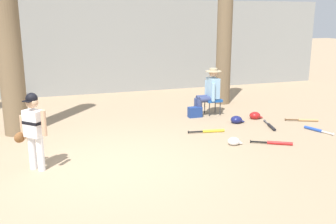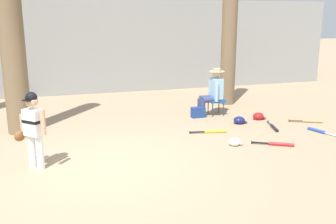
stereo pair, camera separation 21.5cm
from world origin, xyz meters
TOP-DOWN VIEW (x-y plane):
  - ground_plane at (0.00, 0.00)m, footprint 60.00×60.00m
  - concrete_back_wall at (0.00, 6.55)m, footprint 18.00×0.36m
  - tree_near_player at (-1.57, 2.54)m, footprint 0.81×0.81m
  - tree_behind_spectator at (3.98, 3.84)m, footprint 0.60×0.60m
  - young_ballplayer at (-1.18, 0.29)m, footprint 0.57×0.45m
  - folding_stool at (3.15, 2.73)m, footprint 0.40×0.40m
  - seated_spectator at (3.05, 2.73)m, footprint 0.67×0.53m
  - handbag_beside_stool at (2.62, 2.60)m, footprint 0.34×0.18m
  - bat_blue_youth at (4.70, 0.64)m, footprint 0.28×0.69m
  - bat_red_barrel at (3.35, 0.13)m, footprint 0.75×0.46m
  - bat_wood_tan at (5.01, 1.38)m, footprint 0.74×0.38m
  - bat_black_composite at (3.91, 1.19)m, footprint 0.26×0.76m
  - bat_yellow_trainer at (2.45, 1.28)m, footprint 0.82×0.19m
  - batting_helmet_white at (2.54, 0.39)m, footprint 0.28×0.22m
  - batting_helmet_red at (3.97, 1.99)m, footprint 0.32×0.25m
  - batting_helmet_navy at (3.35, 1.78)m, footprint 0.32×0.25m

SIDE VIEW (x-z plane):
  - ground_plane at x=0.00m, z-range 0.00..0.00m
  - bat_blue_youth at x=4.70m, z-range 0.00..0.07m
  - bat_red_barrel at x=3.35m, z-range 0.00..0.07m
  - bat_black_composite at x=3.91m, z-range 0.00..0.07m
  - bat_yellow_trainer at x=2.45m, z-range 0.00..0.07m
  - bat_wood_tan at x=5.01m, z-range 0.00..0.07m
  - batting_helmet_white at x=2.54m, z-range -0.01..0.15m
  - batting_helmet_navy at x=3.35m, z-range -0.01..0.17m
  - batting_helmet_red at x=3.97m, z-range -0.01..0.17m
  - handbag_beside_stool at x=2.62m, z-range 0.00..0.26m
  - folding_stool at x=3.15m, z-range 0.16..0.57m
  - seated_spectator at x=3.05m, z-range 0.04..1.24m
  - young_ballplayer at x=-1.18m, z-range 0.09..1.40m
  - concrete_back_wall at x=0.00m, z-range 0.00..2.99m
  - tree_behind_spectator at x=3.98m, z-range -0.29..3.98m
  - tree_near_player at x=-1.57m, z-range -0.41..4.75m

